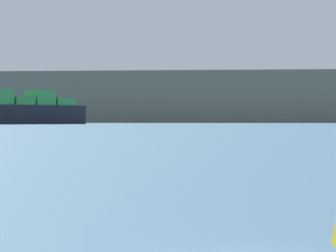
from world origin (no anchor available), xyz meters
The scene contains 0 objects.
Camera 1 is at (1.59, -14.59, 3.03)m, focal length 75.71 mm.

